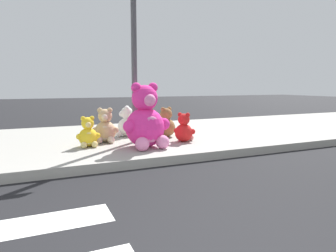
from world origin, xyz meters
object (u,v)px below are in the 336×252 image
object	(u,v)px
plush_yellow	(88,135)
sign_pole	(134,55)
plush_red	(184,130)
plush_tan	(105,128)
plush_lime	(148,125)
plush_white	(126,124)
plush_pink_large	(146,122)
plush_brown	(166,125)

from	to	relation	value
plush_yellow	sign_pole	bearing A→B (deg)	6.08
plush_red	plush_tan	distance (m)	1.57
sign_pole	plush_lime	size ratio (longest dim) A/B	6.17
plush_red	plush_yellow	size ratio (longest dim) A/B	1.04
plush_white	plush_lime	world-z (taller)	plush_white
plush_pink_large	sign_pole	bearing A→B (deg)	91.68
plush_yellow	plush_tan	xyz separation A→B (m)	(0.39, 0.32, 0.05)
plush_brown	plush_lime	size ratio (longest dim) A/B	1.27
plush_yellow	plush_lime	bearing A→B (deg)	32.08
plush_yellow	plush_brown	world-z (taller)	plush_brown
plush_white	plush_brown	xyz separation A→B (m)	(0.77, -0.42, -0.01)
plush_pink_large	plush_lime	xyz separation A→B (m)	(0.57, 1.44, -0.26)
sign_pole	plush_red	bearing A→B (deg)	-21.06
plush_red	plush_lime	size ratio (longest dim) A/B	1.13
sign_pole	plush_brown	world-z (taller)	sign_pole
plush_tan	plush_yellow	bearing A→B (deg)	-140.42
sign_pole	plush_yellow	xyz separation A→B (m)	(-0.94, -0.10, -1.47)
plush_yellow	plush_tan	world-z (taller)	plush_tan
plush_red	plush_brown	distance (m)	0.69
sign_pole	plush_white	distance (m)	1.61
plush_yellow	plush_tan	size ratio (longest dim) A/B	0.82
plush_red	plush_lime	world-z (taller)	plush_red
plush_brown	plush_lime	bearing A→B (deg)	111.76
plush_brown	plush_red	bearing A→B (deg)	-80.71
plush_white	plush_yellow	bearing A→B (deg)	-138.61
plush_lime	plush_red	bearing A→B (deg)	-75.06
plush_yellow	plush_lime	xyz separation A→B (m)	(1.52, 0.96, -0.02)
plush_white	plush_red	xyz separation A→B (m)	(0.88, -1.10, -0.04)
plush_tan	plush_pink_large	bearing A→B (deg)	-54.78
plush_white	plush_red	distance (m)	1.41
plush_white	plush_tan	distance (m)	0.79
plush_pink_large	plush_red	size ratio (longest dim) A/B	2.00
plush_white	plush_tan	bearing A→B (deg)	-137.45
sign_pole	plush_pink_large	size ratio (longest dim) A/B	2.73
sign_pole	plush_brown	size ratio (longest dim) A/B	4.87
plush_yellow	plush_lime	size ratio (longest dim) A/B	1.09
sign_pole	plush_white	world-z (taller)	sign_pole
plush_pink_large	plush_brown	world-z (taller)	plush_pink_large
sign_pole	plush_brown	distance (m)	1.67
plush_white	plush_brown	size ratio (longest dim) A/B	1.03
plush_pink_large	plush_yellow	world-z (taller)	plush_pink_large
plush_white	plush_tan	size ratio (longest dim) A/B	0.98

